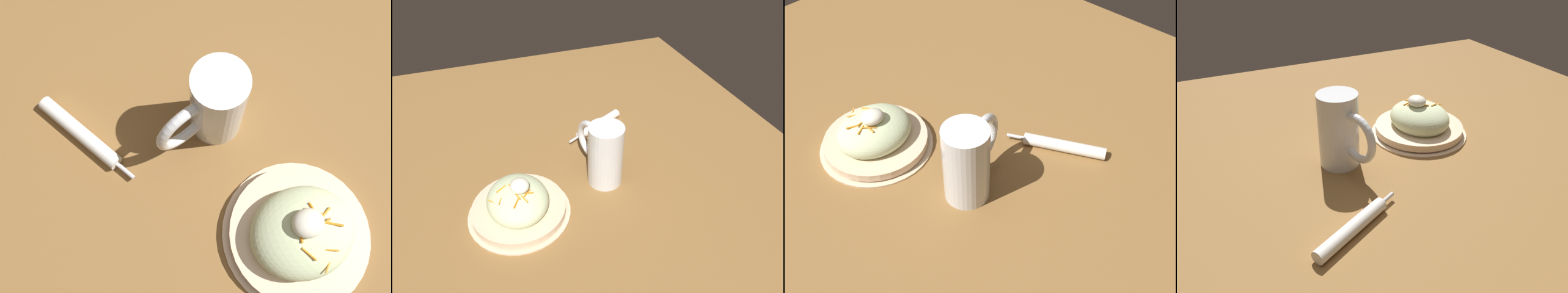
# 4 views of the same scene
# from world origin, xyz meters

# --- Properties ---
(ground_plane) EXTENTS (1.43, 1.43, 0.00)m
(ground_plane) POSITION_xyz_m (0.00, 0.00, 0.00)
(ground_plane) COLOR olive
(salad_plate) EXTENTS (0.23, 0.23, 0.10)m
(salad_plate) POSITION_xyz_m (0.08, -0.06, 0.03)
(salad_plate) COLOR beige
(salad_plate) RESTS_ON ground_plane
(beer_mug) EXTENTS (0.15, 0.08, 0.16)m
(beer_mug) POSITION_xyz_m (0.04, 0.16, 0.07)
(beer_mug) COLOR white
(beer_mug) RESTS_ON ground_plane
(napkin_roll) EXTENTS (0.10, 0.19, 0.02)m
(napkin_roll) POSITION_xyz_m (-0.17, 0.22, 0.01)
(napkin_roll) COLOR white
(napkin_roll) RESTS_ON ground_plane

